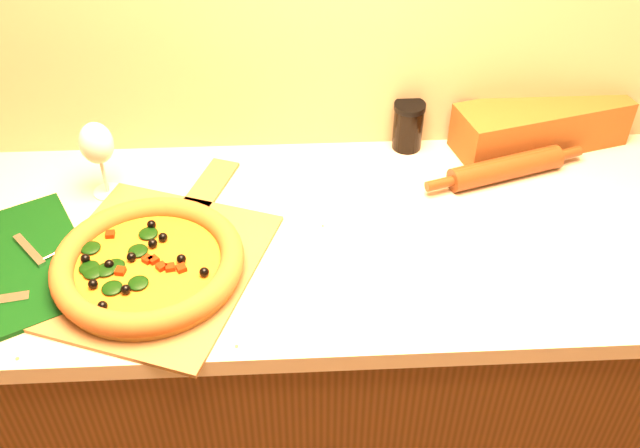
% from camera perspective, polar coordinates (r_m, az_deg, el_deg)
% --- Properties ---
extents(cabinet, '(2.80, 0.65, 0.86)m').
position_cam_1_polar(cabinet, '(1.85, 0.86, -11.48)').
color(cabinet, '#482C0F').
rests_on(cabinet, ground).
extents(countertop, '(2.84, 0.68, 0.04)m').
position_cam_1_polar(countertop, '(1.52, 1.02, -1.02)').
color(countertop, beige).
rests_on(countertop, cabinet).
extents(pizza_peel, '(0.53, 0.64, 0.01)m').
position_cam_1_polar(pizza_peel, '(1.47, -12.96, -2.90)').
color(pizza_peel, brown).
rests_on(pizza_peel, countertop).
extents(pizza, '(0.37, 0.37, 0.05)m').
position_cam_1_polar(pizza, '(1.42, -13.55, -3.09)').
color(pizza, '#A97B2A').
rests_on(pizza, pizza_peel).
extents(cutting_board, '(0.41, 0.45, 0.03)m').
position_cam_1_polar(cutting_board, '(1.55, -23.30, -3.08)').
color(cutting_board, black).
rests_on(cutting_board, countertop).
extents(bottle_cap, '(0.04, 0.04, 0.01)m').
position_cam_1_polar(bottle_cap, '(1.44, -12.75, -4.13)').
color(bottle_cap, black).
rests_on(bottle_cap, countertop).
extents(rolling_pin, '(0.39, 0.14, 0.06)m').
position_cam_1_polar(rolling_pin, '(1.69, 14.63, 4.34)').
color(rolling_pin, '#552A0E').
rests_on(rolling_pin, countertop).
extents(bread_bag, '(0.44, 0.24, 0.11)m').
position_cam_1_polar(bread_bag, '(1.81, 17.25, 7.61)').
color(bread_bag, '#672D13').
rests_on(bread_bag, countertop).
extents(wine_glass, '(0.07, 0.07, 0.18)m').
position_cam_1_polar(wine_glass, '(1.60, -17.43, 6.04)').
color(wine_glass, silver).
rests_on(wine_glass, countertop).
extents(dark_jar, '(0.08, 0.08, 0.12)m').
position_cam_1_polar(dark_jar, '(1.73, 7.06, 7.82)').
color(dark_jar, black).
rests_on(dark_jar, countertop).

